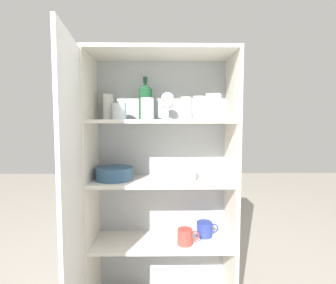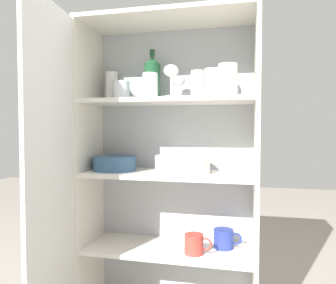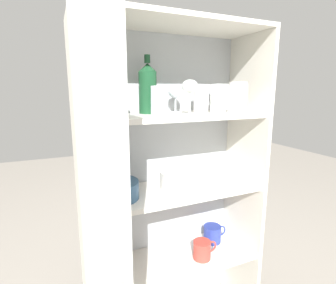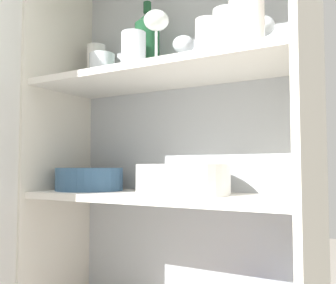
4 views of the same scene
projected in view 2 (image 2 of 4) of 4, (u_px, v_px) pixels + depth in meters
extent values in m
cube|color=#B2B7BC|center=(175.00, 171.00, 1.69)|extent=(0.82, 0.02, 1.43)
cube|color=silver|center=(90.00, 173.00, 1.63)|extent=(0.02, 0.32, 1.43)
cube|color=silver|center=(256.00, 178.00, 1.45)|extent=(0.02, 0.32, 1.43)
cube|color=silver|center=(168.00, 20.00, 1.51)|extent=(0.82, 0.32, 0.02)
cube|color=silver|center=(168.00, 249.00, 1.56)|extent=(0.78, 0.29, 0.02)
cube|color=silver|center=(168.00, 174.00, 1.54)|extent=(0.78, 0.29, 0.02)
cube|color=silver|center=(168.00, 101.00, 1.53)|extent=(0.78, 0.29, 0.02)
cube|color=silver|center=(51.00, 185.00, 1.28)|extent=(0.07, 0.41, 1.43)
cylinder|color=silver|center=(198.00, 85.00, 1.50)|extent=(0.07, 0.07, 0.13)
cylinder|color=white|center=(213.00, 83.00, 1.45)|extent=(0.07, 0.07, 0.13)
cylinder|color=silver|center=(228.00, 80.00, 1.39)|extent=(0.08, 0.08, 0.14)
cylinder|color=white|center=(121.00, 91.00, 1.60)|extent=(0.08, 0.08, 0.09)
cylinder|color=white|center=(150.00, 86.00, 1.51)|extent=(0.07, 0.07, 0.12)
cylinder|color=white|center=(112.00, 87.00, 1.67)|extent=(0.06, 0.06, 0.15)
cylinder|color=white|center=(171.00, 97.00, 1.44)|extent=(0.06, 0.06, 0.01)
cylinder|color=white|center=(171.00, 86.00, 1.44)|extent=(0.01, 0.01, 0.08)
ellipsoid|color=white|center=(171.00, 71.00, 1.43)|extent=(0.07, 0.07, 0.05)
cylinder|color=white|center=(228.00, 99.00, 1.53)|extent=(0.06, 0.06, 0.01)
cylinder|color=white|center=(228.00, 90.00, 1.53)|extent=(0.01, 0.01, 0.07)
ellipsoid|color=white|center=(228.00, 77.00, 1.53)|extent=(0.07, 0.07, 0.05)
cylinder|color=white|center=(178.00, 99.00, 1.58)|extent=(0.06, 0.06, 0.01)
cylinder|color=white|center=(178.00, 93.00, 1.58)|extent=(0.01, 0.01, 0.06)
ellipsoid|color=white|center=(178.00, 81.00, 1.57)|extent=(0.06, 0.06, 0.05)
cylinder|color=#194728|center=(152.00, 82.00, 1.61)|extent=(0.08, 0.08, 0.18)
cone|color=#194728|center=(152.00, 61.00, 1.60)|extent=(0.08, 0.08, 0.03)
cylinder|color=#194728|center=(152.00, 53.00, 1.60)|extent=(0.03, 0.03, 0.03)
cylinder|color=white|center=(182.00, 172.00, 1.52)|extent=(0.25, 0.25, 0.01)
cylinder|color=white|center=(182.00, 170.00, 1.52)|extent=(0.25, 0.25, 0.01)
cylinder|color=white|center=(182.00, 168.00, 1.52)|extent=(0.25, 0.25, 0.01)
cylinder|color=white|center=(182.00, 166.00, 1.52)|extent=(0.25, 0.25, 0.01)
cylinder|color=white|center=(182.00, 164.00, 1.52)|extent=(0.25, 0.25, 0.01)
cylinder|color=white|center=(182.00, 162.00, 1.52)|extent=(0.25, 0.25, 0.01)
cylinder|color=white|center=(182.00, 160.00, 1.52)|extent=(0.25, 0.25, 0.01)
cylinder|color=white|center=(182.00, 158.00, 1.52)|extent=(0.25, 0.25, 0.01)
cylinder|color=white|center=(182.00, 156.00, 1.52)|extent=(0.25, 0.25, 0.01)
cylinder|color=#33567A|center=(115.00, 163.00, 1.61)|extent=(0.21, 0.21, 0.07)
torus|color=#33567A|center=(115.00, 157.00, 1.60)|extent=(0.21, 0.21, 0.01)
cylinder|color=#BC3D33|center=(194.00, 244.00, 1.48)|extent=(0.09, 0.09, 0.09)
torus|color=#BC3D33|center=(205.00, 244.00, 1.46)|extent=(0.06, 0.01, 0.06)
cylinder|color=#283893|center=(223.00, 239.00, 1.55)|extent=(0.09, 0.09, 0.09)
torus|color=#283893|center=(236.00, 239.00, 1.53)|extent=(0.06, 0.01, 0.06)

